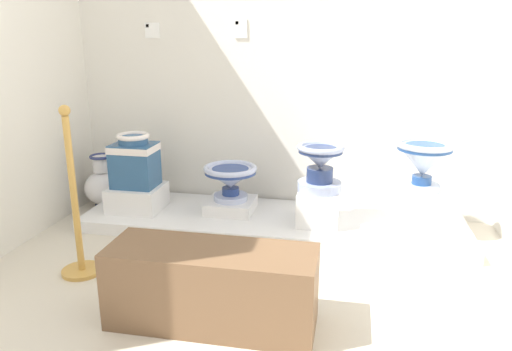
{
  "coord_description": "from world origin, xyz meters",
  "views": [
    {
      "loc": [
        2.18,
        -1.2,
        1.4
      ],
      "look_at": [
        1.51,
        2.14,
        0.4
      ],
      "focal_mm": 34.32,
      "sensor_mm": 36.0,
      "label": 1
    }
  ],
  "objects_px": {
    "antique_toilet_leftmost": "(320,163)",
    "antique_toilet_central_ornate": "(424,159)",
    "plinth_block_rightmost": "(137,197)",
    "museum_bench": "(212,287)",
    "info_placard_second": "(241,28)",
    "stanchion_post_near_left": "(77,223)",
    "antique_toilet_rightmost": "(135,159)",
    "info_placard_first": "(152,30)",
    "decorative_vase_spare": "(103,185)",
    "plinth_block_central_ornate": "(419,209)",
    "antique_toilet_squat_floral": "(230,177)",
    "plinth_block_squat_floral": "(231,205)",
    "plinth_block_leftmost": "(318,206)"
  },
  "relations": [
    {
      "from": "antique_toilet_leftmost",
      "to": "antique_toilet_central_ornate",
      "type": "xyz_separation_m",
      "value": [
        0.68,
        0.02,
        0.06
      ]
    },
    {
      "from": "plinth_block_rightmost",
      "to": "museum_bench",
      "type": "height_order",
      "value": "museum_bench"
    },
    {
      "from": "info_placard_second",
      "to": "stanchion_post_near_left",
      "type": "bearing_deg",
      "value": -117.63
    },
    {
      "from": "antique_toilet_rightmost",
      "to": "info_placard_first",
      "type": "distance_m",
      "value": 1.03
    },
    {
      "from": "decorative_vase_spare",
      "to": "info_placard_first",
      "type": "bearing_deg",
      "value": 30.26
    },
    {
      "from": "plinth_block_central_ornate",
      "to": "antique_toilet_squat_floral",
      "type": "bearing_deg",
      "value": 177.22
    },
    {
      "from": "antique_toilet_rightmost",
      "to": "stanchion_post_near_left",
      "type": "xyz_separation_m",
      "value": [
        0.03,
        -0.88,
        -0.16
      ]
    },
    {
      "from": "plinth_block_squat_floral",
      "to": "antique_toilet_leftmost",
      "type": "xyz_separation_m",
      "value": [
        0.67,
        -0.09,
        0.39
      ]
    },
    {
      "from": "antique_toilet_rightmost",
      "to": "antique_toilet_squat_floral",
      "type": "distance_m",
      "value": 0.73
    },
    {
      "from": "plinth_block_squat_floral",
      "to": "antique_toilet_squat_floral",
      "type": "distance_m",
      "value": 0.22
    },
    {
      "from": "info_placard_second",
      "to": "museum_bench",
      "type": "height_order",
      "value": "info_placard_second"
    },
    {
      "from": "antique_toilet_central_ornate",
      "to": "info_placard_first",
      "type": "height_order",
      "value": "info_placard_first"
    },
    {
      "from": "plinth_block_squat_floral",
      "to": "plinth_block_central_ornate",
      "type": "height_order",
      "value": "plinth_block_central_ornate"
    },
    {
      "from": "antique_toilet_leftmost",
      "to": "plinth_block_central_ornate",
      "type": "relative_size",
      "value": 0.93
    },
    {
      "from": "plinth_block_central_ornate",
      "to": "stanchion_post_near_left",
      "type": "height_order",
      "value": "stanchion_post_near_left"
    },
    {
      "from": "plinth_block_squat_floral",
      "to": "antique_toilet_central_ornate",
      "type": "height_order",
      "value": "antique_toilet_central_ornate"
    },
    {
      "from": "plinth_block_central_ornate",
      "to": "antique_toilet_central_ornate",
      "type": "bearing_deg",
      "value": 0.0
    },
    {
      "from": "info_placard_second",
      "to": "decorative_vase_spare",
      "type": "height_order",
      "value": "info_placard_second"
    },
    {
      "from": "antique_toilet_squat_floral",
      "to": "decorative_vase_spare",
      "type": "relative_size",
      "value": 0.9
    },
    {
      "from": "info_placard_second",
      "to": "plinth_block_rightmost",
      "type": "bearing_deg",
      "value": -148.58
    },
    {
      "from": "antique_toilet_rightmost",
      "to": "plinth_block_squat_floral",
      "type": "bearing_deg",
      "value": 7.26
    },
    {
      "from": "info_placard_first",
      "to": "stanchion_post_near_left",
      "type": "relative_size",
      "value": 0.12
    },
    {
      "from": "info_placard_first",
      "to": "info_placard_second",
      "type": "relative_size",
      "value": 0.87
    },
    {
      "from": "info_placard_first",
      "to": "stanchion_post_near_left",
      "type": "bearing_deg",
      "value": -89.27
    },
    {
      "from": "antique_toilet_central_ornate",
      "to": "museum_bench",
      "type": "bearing_deg",
      "value": -131.43
    },
    {
      "from": "plinth_block_rightmost",
      "to": "plinth_block_central_ornate",
      "type": "height_order",
      "value": "plinth_block_central_ornate"
    },
    {
      "from": "antique_toilet_leftmost",
      "to": "decorative_vase_spare",
      "type": "height_order",
      "value": "antique_toilet_leftmost"
    },
    {
      "from": "stanchion_post_near_left",
      "to": "museum_bench",
      "type": "distance_m",
      "value": 1.0
    },
    {
      "from": "plinth_block_leftmost",
      "to": "plinth_block_central_ornate",
      "type": "relative_size",
      "value": 1.01
    },
    {
      "from": "antique_toilet_squat_floral",
      "to": "plinth_block_squat_floral",
      "type": "bearing_deg",
      "value": 0.0
    },
    {
      "from": "antique_toilet_squat_floral",
      "to": "plinth_block_leftmost",
      "type": "height_order",
      "value": "antique_toilet_squat_floral"
    },
    {
      "from": "info_placard_first",
      "to": "plinth_block_squat_floral",
      "type": "bearing_deg",
      "value": -26.61
    },
    {
      "from": "plinth_block_rightmost",
      "to": "antique_toilet_rightmost",
      "type": "relative_size",
      "value": 0.95
    },
    {
      "from": "antique_toilet_central_ornate",
      "to": "info_placard_second",
      "type": "relative_size",
      "value": 2.68
    },
    {
      "from": "museum_bench",
      "to": "info_placard_first",
      "type": "bearing_deg",
      "value": 119.27
    },
    {
      "from": "plinth_block_rightmost",
      "to": "antique_toilet_rightmost",
      "type": "distance_m",
      "value": 0.3
    },
    {
      "from": "antique_toilet_leftmost",
      "to": "stanchion_post_near_left",
      "type": "distance_m",
      "value": 1.63
    },
    {
      "from": "plinth_block_leftmost",
      "to": "stanchion_post_near_left",
      "type": "bearing_deg",
      "value": -146.77
    },
    {
      "from": "plinth_block_rightmost",
      "to": "info_placard_first",
      "type": "xyz_separation_m",
      "value": [
        0.01,
        0.44,
        1.23
      ]
    },
    {
      "from": "plinth_block_squat_floral",
      "to": "antique_toilet_squat_floral",
      "type": "bearing_deg",
      "value": 0.0
    },
    {
      "from": "antique_toilet_rightmost",
      "to": "plinth_block_squat_floral",
      "type": "relative_size",
      "value": 1.15
    },
    {
      "from": "plinth_block_leftmost",
      "to": "plinth_block_squat_floral",
      "type": "bearing_deg",
      "value": 172.53
    },
    {
      "from": "museum_bench",
      "to": "plinth_block_rightmost",
      "type": "bearing_deg",
      "value": 127.7
    },
    {
      "from": "plinth_block_rightmost",
      "to": "plinth_block_squat_floral",
      "type": "relative_size",
      "value": 1.1
    },
    {
      "from": "antique_toilet_squat_floral",
      "to": "info_placard_second",
      "type": "distance_m",
      "value": 1.12
    },
    {
      "from": "antique_toilet_squat_floral",
      "to": "museum_bench",
      "type": "relative_size",
      "value": 0.39
    },
    {
      "from": "info_placard_second",
      "to": "stanchion_post_near_left",
      "type": "distance_m",
      "value": 1.86
    },
    {
      "from": "plinth_block_squat_floral",
      "to": "museum_bench",
      "type": "relative_size",
      "value": 0.34
    },
    {
      "from": "antique_toilet_rightmost",
      "to": "museum_bench",
      "type": "relative_size",
      "value": 0.4
    },
    {
      "from": "plinth_block_rightmost",
      "to": "stanchion_post_near_left",
      "type": "distance_m",
      "value": 0.89
    }
  ]
}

